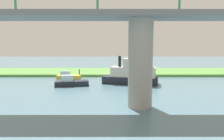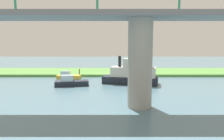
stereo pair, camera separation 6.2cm
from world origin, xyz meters
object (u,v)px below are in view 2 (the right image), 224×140
Objects in this scene: bridge_pylon at (140,64)px; mooring_post at (79,72)px; motorboat_red at (68,76)px; riverboat_paddlewheel at (71,82)px; person_on_bank at (111,69)px; houseboat_blue at (132,74)px.

bridge_pylon reaches higher than mooring_post.
riverboat_paddlewheel is (-1.93, 6.73, 0.08)m from motorboat_red.
motorboat_red is 0.85× the size of riverboat_paddlewheel.
motorboat_red is (8.12, 4.61, -0.68)m from person_on_bank.
motorboat_red is (11.48, -4.98, -1.14)m from houseboat_blue.
bridge_pylon is at bearing 87.54° from houseboat_blue.
bridge_pylon is 1.64× the size of riverboat_paddlewheel.
riverboat_paddlewheel is at bearing 61.39° from person_on_bank.
riverboat_paddlewheel is (9.55, 1.74, -1.06)m from houseboat_blue.
motorboat_red is (1.72, 2.51, -0.50)m from mooring_post.
person_on_bank is 0.31× the size of motorboat_red.
person_on_bank is 0.15× the size of houseboat_blue.
riverboat_paddlewheel is at bearing 10.35° from houseboat_blue.
mooring_post is (9.23, -19.70, -3.29)m from bridge_pylon.
bridge_pylon is 20.73m from motorboat_red.
bridge_pylon is at bearing 130.77° from riverboat_paddlewheel.
houseboat_blue is at bearing -92.46° from bridge_pylon.
person_on_bank is (2.84, -21.80, -3.11)m from bridge_pylon.
mooring_post is at bearing -64.89° from bridge_pylon.
mooring_post is 12.32m from houseboat_blue.
person_on_bank is at bearing -118.61° from riverboat_paddlewheel.
houseboat_blue reaches higher than person_on_bank.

